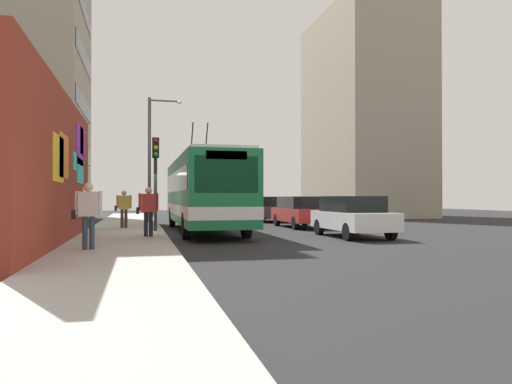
# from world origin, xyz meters

# --- Properties ---
(ground_plane) EXTENTS (80.00, 80.00, 0.00)m
(ground_plane) POSITION_xyz_m (0.00, 0.00, 0.00)
(ground_plane) COLOR #232326
(sidewalk_slab) EXTENTS (48.00, 3.20, 0.15)m
(sidewalk_slab) POSITION_xyz_m (0.00, 1.60, 0.07)
(sidewalk_slab) COLOR #ADA8A0
(sidewalk_slab) RESTS_ON ground_plane
(graffiti_wall) EXTENTS (13.41, 0.32, 4.76)m
(graffiti_wall) POSITION_xyz_m (-4.27, 3.35, 2.39)
(graffiti_wall) COLOR maroon
(graffiti_wall) RESTS_ON ground_plane
(building_far_left) EXTENTS (10.52, 9.24, 21.62)m
(building_far_left) POSITION_xyz_m (13.98, 9.20, 10.81)
(building_far_left) COLOR #9E937F
(building_far_left) RESTS_ON ground_plane
(building_far_right) EXTENTS (11.94, 6.84, 16.69)m
(building_far_right) POSITION_xyz_m (17.47, -17.00, 8.35)
(building_far_right) COLOR #9E937F
(building_far_right) RESTS_ON ground_plane
(city_bus) EXTENTS (12.24, 2.54, 5.08)m
(city_bus) POSITION_xyz_m (1.71, -1.80, 1.83)
(city_bus) COLOR #19723F
(city_bus) RESTS_ON ground_plane
(parked_car_white) EXTENTS (4.44, 1.87, 1.58)m
(parked_car_white) POSITION_xyz_m (-2.72, -7.00, 0.83)
(parked_car_white) COLOR white
(parked_car_white) RESTS_ON ground_plane
(parked_car_red) EXTENTS (4.94, 1.80, 1.58)m
(parked_car_red) POSITION_xyz_m (3.67, -7.00, 0.84)
(parked_car_red) COLOR #B21E19
(parked_car_red) RESTS_ON ground_plane
(parked_car_dark_gray) EXTENTS (4.06, 1.83, 1.58)m
(parked_car_dark_gray) POSITION_xyz_m (9.94, -7.00, 0.83)
(parked_car_dark_gray) COLOR #38383D
(parked_car_dark_gray) RESTS_ON ground_plane
(parked_car_silver) EXTENTS (4.27, 1.94, 1.58)m
(parked_car_silver) POSITION_xyz_m (15.88, -7.00, 0.83)
(parked_car_silver) COLOR #B7B7BC
(parked_car_silver) RESTS_ON ground_plane
(pedestrian_midblock) EXTENTS (0.23, 0.76, 1.70)m
(pedestrian_midblock) POSITION_xyz_m (2.89, 1.69, 1.15)
(pedestrian_midblock) COLOR #3F3326
(pedestrian_midblock) RESTS_ON sidewalk_slab
(pedestrian_near_wall) EXTENTS (0.24, 0.78, 1.78)m
(pedestrian_near_wall) POSITION_xyz_m (-6.66, 2.32, 1.20)
(pedestrian_near_wall) COLOR #2D3F59
(pedestrian_near_wall) RESTS_ON sidewalk_slab
(pedestrian_at_curb) EXTENTS (0.23, 0.77, 1.75)m
(pedestrian_at_curb) POSITION_xyz_m (-2.49, 0.69, 1.18)
(pedestrian_at_curb) COLOR #1E1E2D
(pedestrian_at_curb) RESTS_ON sidewalk_slab
(traffic_light) EXTENTS (0.49, 0.28, 3.87)m
(traffic_light) POSITION_xyz_m (0.42, 0.35, 2.77)
(traffic_light) COLOR #2D382D
(traffic_light) RESTS_ON sidewalk_slab
(street_lamp) EXTENTS (0.44, 1.90, 7.02)m
(street_lamp) POSITION_xyz_m (8.10, 0.24, 4.17)
(street_lamp) COLOR #4C4C51
(street_lamp) RESTS_ON sidewalk_slab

